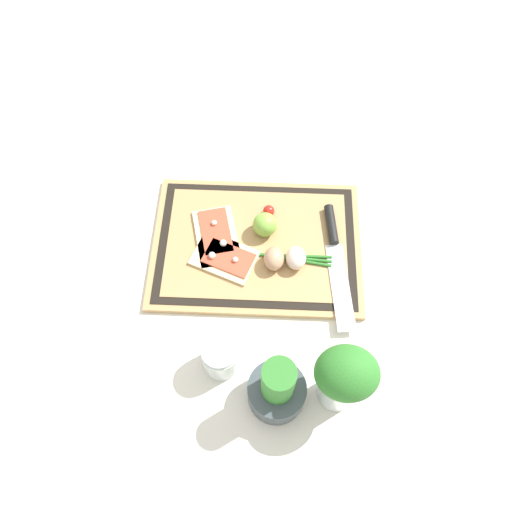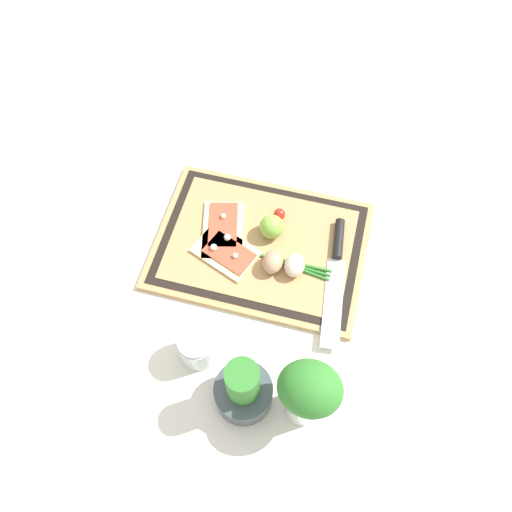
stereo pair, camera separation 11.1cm
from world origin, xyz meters
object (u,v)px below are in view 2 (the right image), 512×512
Objects in this scene: pizza_slice_far at (226,252)px; egg_pink at (295,265)px; egg_brown at (273,262)px; sauce_jar at (198,348)px; lime at (272,227)px; pizza_slice_near at (223,229)px; herb_pot at (243,390)px; cherry_tomato_red at (279,214)px; knife at (337,260)px; herb_glass at (308,393)px.

pizza_slice_far is 2.95× the size of egg_pink.
pizza_slice_far is 0.11m from egg_brown.
pizza_slice_far is at bearing -3.65° from egg_brown.
lime is at bearing -104.01° from sauce_jar.
herb_pot is at bearing 112.28° from pizza_slice_near.
knife is at bearing 151.42° from cherry_tomato_red.
egg_pink is at bearing -122.85° from sauce_jar.
knife is at bearing -170.39° from pizza_slice_far.
pizza_slice_near is 0.55× the size of knife.
knife is at bearing 167.45° from lime.
herb_pot is (-0.04, 0.38, 0.02)m from lime.
knife is at bearing -152.96° from egg_pink.
cherry_tomato_red is (0.15, -0.08, 0.01)m from knife.
pizza_slice_far is at bearing -50.24° from herb_glass.
cherry_tomato_red is at bearing -28.58° from knife.
egg_pink is 2.05× the size of cherry_tomato_red.
herb_glass is at bearing 129.76° from pizza_slice_far.
sauce_jar reaches higher than pizza_slice_near.
pizza_slice_near is at bearing -3.37° from knife.
lime is 2.07× the size of cherry_tomato_red.
knife is 5.54× the size of lime.
pizza_slice_near is 0.98× the size of herb_pot.
lime is at bearing -138.30° from pizza_slice_far.
sauce_jar is 0.25m from herb_glass.
egg_brown is (-0.11, 0.01, 0.02)m from pizza_slice_far.
herb_glass is at bearing 114.81° from egg_brown.
sauce_jar is (-0.01, 0.24, 0.02)m from pizza_slice_far.
pizza_slice_near is 0.39m from herb_pot.
knife is 11.44× the size of cherry_tomato_red.
lime is (0.02, -0.08, 0.01)m from egg_brown.
herb_pot is at bearing 92.36° from egg_brown.
lime reaches higher than egg_pink.
egg_brown reaches higher than pizza_slice_near.
cherry_tomato_red is 0.15× the size of herb_pot.
sauce_jar reaches higher than egg_pink.
egg_pink is at bearing 178.82° from pizza_slice_far.
herb_pot is (-0.15, 0.36, 0.04)m from pizza_slice_near.
lime is at bearing -84.67° from herb_pot.
cherry_tomato_red is (0.06, -0.13, -0.01)m from egg_pink.
egg_pink is 0.99× the size of lime.
herb_glass is (-0.26, 0.35, 0.10)m from pizza_slice_near.
pizza_slice_near is at bearing 10.04° from lime.
herb_glass is at bearing 105.95° from egg_pink.
knife is 5.59× the size of egg_brown.
cherry_tomato_red reaches higher than pizza_slice_near.
sauce_jar reaches higher than pizza_slice_far.
pizza_slice_near is 0.27m from knife.
egg_pink is at bearing 131.62° from lime.
knife is 0.17m from lime.
herb_pot reaches higher than egg_brown.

